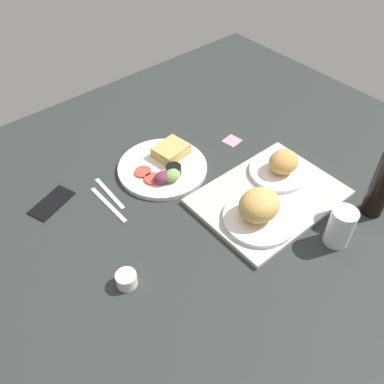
{
  "coord_description": "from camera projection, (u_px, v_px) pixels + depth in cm",
  "views": [
    {
      "loc": [
        61.21,
        72.29,
        95.17
      ],
      "look_at": [
        2.0,
        3.0,
        4.0
      ],
      "focal_mm": 38.9,
      "sensor_mm": 36.0,
      "label": 1
    }
  ],
  "objects": [
    {
      "name": "plate_with_salad",
      "position": [
        164.0,
        166.0,
        1.41
      ],
      "size": [
        30.35,
        30.35,
        5.4
      ],
      "color": "white",
      "rests_on": "ground_plane"
    },
    {
      "name": "knife",
      "position": [
        108.0,
        204.0,
        1.3
      ],
      "size": [
        1.61,
        19.01,
        0.5
      ],
      "primitive_type": "cube",
      "rotation": [
        0.0,
        0.0,
        1.58
      ],
      "color": "#B7B7BC",
      "rests_on": "ground_plane"
    },
    {
      "name": "sticky_note",
      "position": [
        232.0,
        141.0,
        1.54
      ],
      "size": [
        6.32,
        6.32,
        0.12
      ],
      "primitive_type": "cube",
      "rotation": [
        0.0,
        0.0,
        0.14
      ],
      "color": "pink",
      "rests_on": "ground_plane"
    },
    {
      "name": "bread_plate_near",
      "position": [
        281.0,
        166.0,
        1.36
      ],
      "size": [
        19.46,
        19.46,
        8.54
      ],
      "color": "white",
      "rests_on": "serving_tray"
    },
    {
      "name": "fork",
      "position": [
        109.0,
        193.0,
        1.34
      ],
      "size": [
        2.09,
        17.04,
        0.5
      ],
      "primitive_type": "cube",
      "rotation": [
        0.0,
        0.0,
        1.53
      ],
      "color": "#B7B7BC",
      "rests_on": "ground_plane"
    },
    {
      "name": "espresso_cup",
      "position": [
        127.0,
        279.0,
        1.09
      ],
      "size": [
        5.6,
        5.6,
        4.0
      ],
      "primitive_type": "cylinder",
      "color": "silver",
      "rests_on": "ground_plane"
    },
    {
      "name": "soda_bottle",
      "position": [
        382.0,
        185.0,
        1.21
      ],
      "size": [
        6.4,
        6.4,
        22.14
      ],
      "primitive_type": "cylinder",
      "color": "black",
      "rests_on": "ground_plane"
    },
    {
      "name": "cell_phone",
      "position": [
        52.0,
        202.0,
        1.31
      ],
      "size": [
        15.98,
        11.63,
        0.8
      ],
      "primitive_type": "cube",
      "rotation": [
        0.0,
        0.0,
        0.34
      ],
      "color": "black",
      "rests_on": "ground_plane"
    },
    {
      "name": "ground_plane",
      "position": [
        191.0,
        196.0,
        1.35
      ],
      "size": [
        190.0,
        150.0,
        3.0
      ],
      "primitive_type": "cube",
      "color": "#282D2B"
    },
    {
      "name": "serving_tray",
      "position": [
        269.0,
        197.0,
        1.32
      ],
      "size": [
        45.32,
        33.44,
        1.6
      ],
      "primitive_type": "cube",
      "rotation": [
        0.0,
        0.0,
        -0.01
      ],
      "color": "#B2B2AD",
      "rests_on": "ground_plane"
    },
    {
      "name": "drinking_glass",
      "position": [
        340.0,
        227.0,
        1.16
      ],
      "size": [
        7.32,
        7.32,
        12.26
      ],
      "primitive_type": "cylinder",
      "color": "silver",
      "rests_on": "ground_plane"
    },
    {
      "name": "bread_plate_far",
      "position": [
        259.0,
        210.0,
        1.21
      ],
      "size": [
        21.82,
        21.82,
        10.31
      ],
      "color": "white",
      "rests_on": "serving_tray"
    }
  ]
}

